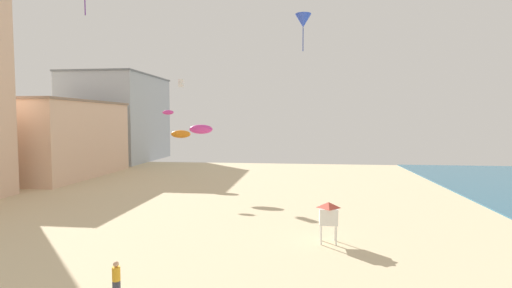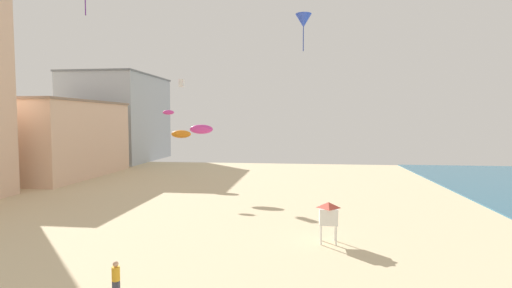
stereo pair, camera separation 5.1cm
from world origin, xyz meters
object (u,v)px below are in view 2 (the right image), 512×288
(kite_blue_delta, at_px, (303,21))
(kite_magenta_parafoil_2, at_px, (168,112))
(kite_magenta_parafoil, at_px, (201,129))
(kite_orange_parafoil, at_px, (181,134))
(lifeguard_stand, at_px, (328,214))
(kite_flyer, at_px, (116,278))
(kite_white_box, at_px, (182,83))

(kite_blue_delta, bearing_deg, kite_magenta_parafoil_2, 172.65)
(kite_magenta_parafoil, height_order, kite_blue_delta, kite_blue_delta)
(kite_blue_delta, bearing_deg, kite_orange_parafoil, 155.73)
(lifeguard_stand, height_order, kite_magenta_parafoil_2, kite_magenta_parafoil_2)
(lifeguard_stand, distance_m, kite_orange_parafoil, 27.82)
(kite_orange_parafoil, bearing_deg, kite_magenta_parafoil_2, -88.15)
(kite_magenta_parafoil, bearing_deg, kite_flyer, -82.82)
(lifeguard_stand, bearing_deg, kite_magenta_parafoil, 128.76)
(kite_orange_parafoil, bearing_deg, kite_white_box, -66.69)
(kite_magenta_parafoil_2, bearing_deg, lifeguard_stand, -46.38)
(lifeguard_stand, bearing_deg, kite_orange_parafoil, 129.22)
(kite_blue_delta, height_order, kite_orange_parafoil, kite_blue_delta)
(lifeguard_stand, relative_size, kite_blue_delta, 0.70)
(kite_flyer, height_order, kite_orange_parafoil, kite_orange_parafoil)
(kite_blue_delta, relative_size, kite_white_box, 4.03)
(kite_blue_delta, relative_size, kite_magenta_parafoil_2, 2.78)
(kite_orange_parafoil, distance_m, kite_magenta_parafoil_2, 5.47)
(kite_flyer, height_order, kite_magenta_parafoil_2, kite_magenta_parafoil_2)
(kite_flyer, height_order, kite_white_box, kite_white_box)
(lifeguard_stand, bearing_deg, kite_magenta_parafoil_2, 135.92)
(lifeguard_stand, bearing_deg, kite_blue_delta, 98.38)
(kite_flyer, height_order, kite_magenta_parafoil, kite_magenta_parafoil)
(lifeguard_stand, height_order, kite_blue_delta, kite_blue_delta)
(kite_blue_delta, distance_m, kite_magenta_parafoil_2, 17.38)
(kite_flyer, bearing_deg, kite_orange_parafoil, -121.48)
(kite_magenta_parafoil, bearing_deg, kite_magenta_parafoil_2, 178.59)
(kite_magenta_parafoil_2, bearing_deg, kite_orange_parafoil, 91.85)
(kite_magenta_parafoil, height_order, kite_magenta_parafoil_2, kite_magenta_parafoil_2)
(kite_white_box, height_order, kite_magenta_parafoil_2, kite_white_box)
(kite_flyer, relative_size, lifeguard_stand, 0.64)
(kite_magenta_parafoil, relative_size, kite_blue_delta, 0.71)
(lifeguard_stand, xyz_separation_m, kite_orange_parafoil, (-16.54, 22.01, 4.00))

